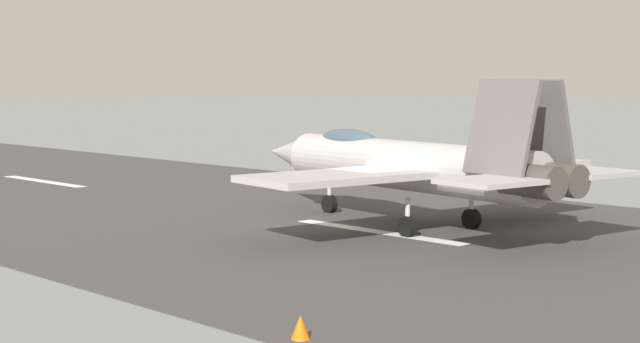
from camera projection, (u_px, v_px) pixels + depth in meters
name	position (u px, v px, depth m)	size (l,w,h in m)	color
ground_plane	(373.00, 231.00, 36.72)	(400.00, 400.00, 0.00)	slate
runway_strip	(373.00, 231.00, 36.71)	(240.00, 26.00, 0.02)	#3F3E3E
fighter_jet	(408.00, 164.00, 37.61)	(17.51, 15.12, 5.61)	#B2ADAD
marker_cone_near	(301.00, 328.00, 21.56)	(0.44, 0.44, 0.55)	orange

